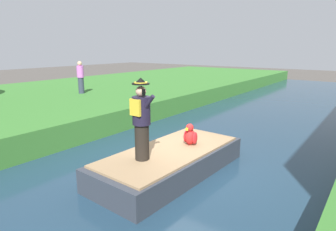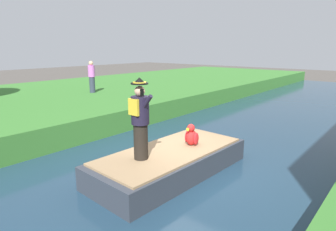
# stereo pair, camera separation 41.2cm
# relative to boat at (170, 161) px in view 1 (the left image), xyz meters

# --- Properties ---
(ground_plane) EXTENTS (80.00, 80.00, 0.00)m
(ground_plane) POSITION_rel_boat_xyz_m (0.00, 0.43, -0.40)
(ground_plane) COLOR #4C4742
(canal_water) EXTENTS (7.14, 48.00, 0.10)m
(canal_water) POSITION_rel_boat_xyz_m (0.00, 0.43, -0.35)
(canal_water) COLOR #1E384C
(canal_water) RESTS_ON ground
(grass_bank_near) EXTENTS (11.53, 48.00, 0.92)m
(grass_bank_near) POSITION_rel_boat_xyz_m (-9.33, 0.43, 0.06)
(grass_bank_near) COLOR #38752D
(grass_bank_near) RESTS_ON ground
(boat) EXTENTS (1.96, 4.27, 0.61)m
(boat) POSITION_rel_boat_xyz_m (0.00, 0.00, 0.00)
(boat) COLOR #333842
(boat) RESTS_ON canal_water
(person_pirate) EXTENTS (0.61, 0.42, 1.85)m
(person_pirate) POSITION_rel_boat_xyz_m (-0.14, -0.88, 1.23)
(person_pirate) COLOR black
(person_pirate) RESTS_ON boat
(parrot_plush) EXTENTS (0.36, 0.35, 0.57)m
(parrot_plush) POSITION_rel_boat_xyz_m (0.19, 0.62, 0.55)
(parrot_plush) COLOR red
(parrot_plush) RESTS_ON boat
(person_bystander) EXTENTS (0.34, 0.34, 1.60)m
(person_bystander) POSITION_rel_boat_xyz_m (-8.11, 3.49, 1.33)
(person_bystander) COLOR #33384C
(person_bystander) RESTS_ON grass_bank_near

